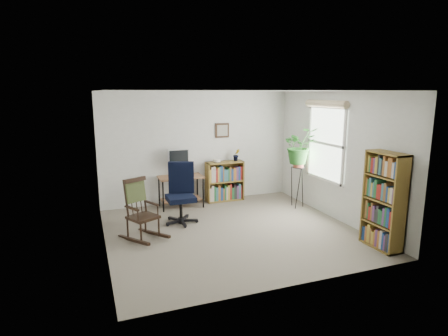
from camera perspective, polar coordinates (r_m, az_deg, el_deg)
name	(u,v)px	position (r m, az deg, el deg)	size (l,w,h in m)	color
floor	(232,231)	(6.61, 1.24, -9.62)	(4.20, 4.00, 0.00)	gray
ceiling	(233,91)	(6.16, 1.34, 11.69)	(4.20, 4.00, 0.00)	silver
wall_back	(198,147)	(8.14, -3.97, 3.15)	(4.20, 0.00, 2.40)	silver
wall_front	(295,193)	(4.53, 10.77, -3.83)	(4.20, 0.00, 2.40)	silver
wall_left	(101,173)	(5.84, -18.21, -0.74)	(0.00, 4.00, 2.40)	silver
wall_right	(336,156)	(7.31, 16.76, 1.72)	(0.00, 4.00, 2.40)	silver
window	(326,144)	(7.49, 15.22, 3.59)	(0.12, 1.20, 1.50)	white
desk	(181,192)	(7.91, -6.57, -3.60)	(0.92, 0.50, 0.66)	#8D5F3E
monitor	(179,162)	(7.91, -6.92, 0.92)	(0.46, 0.16, 0.56)	silver
keyboard	(182,177)	(7.71, -6.41, -1.36)	(0.40, 0.15, 0.03)	black
office_chair	(181,193)	(6.88, -6.63, -3.86)	(0.62, 0.62, 1.13)	black
rocking_chair	(143,209)	(6.27, -12.28, -6.12)	(0.53, 0.88, 1.02)	black
low_bookshelf	(225,181)	(8.29, 0.11, -2.02)	(0.84, 0.28, 0.88)	brown
tall_bookshelf	(384,201)	(6.22, 23.20, -4.62)	(0.28, 0.66, 1.50)	brown
plant_stand	(298,184)	(7.95, 11.14, -2.38)	(0.28, 0.28, 1.00)	black
spider_plant	(300,128)	(7.76, 11.47, 5.97)	(1.69, 1.88, 1.46)	#256122
potted_plant_small	(236,158)	(8.30, 1.89, 1.48)	(0.13, 0.24, 0.11)	#256122
framed_picture	(222,130)	(8.24, -0.26, 5.74)	(0.32, 0.04, 0.32)	black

